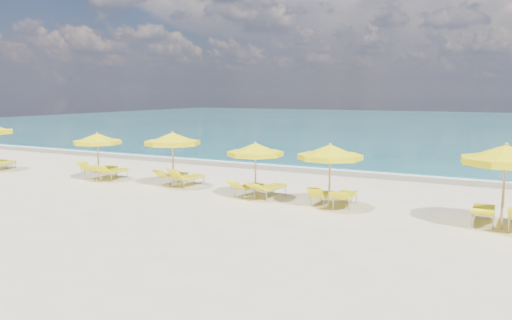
% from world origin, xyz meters
% --- Properties ---
extents(ground_plane, '(120.00, 120.00, 0.00)m').
position_xyz_m(ground_plane, '(0.00, 0.00, 0.00)').
color(ground_plane, beige).
extents(ocean, '(120.00, 80.00, 0.30)m').
position_xyz_m(ocean, '(0.00, 48.00, 0.00)').
color(ocean, '#125F66').
rests_on(ocean, ground).
extents(wet_sand_band, '(120.00, 2.60, 0.01)m').
position_xyz_m(wet_sand_band, '(0.00, 7.40, 0.00)').
color(wet_sand_band, tan).
rests_on(wet_sand_band, ground).
extents(foam_line, '(120.00, 1.20, 0.03)m').
position_xyz_m(foam_line, '(0.00, 8.20, 0.00)').
color(foam_line, white).
rests_on(foam_line, ground).
extents(whitecap_near, '(14.00, 0.36, 0.05)m').
position_xyz_m(whitecap_near, '(-6.00, 17.00, 0.00)').
color(whitecap_near, white).
rests_on(whitecap_near, ground).
extents(whitecap_far, '(18.00, 0.30, 0.05)m').
position_xyz_m(whitecap_far, '(8.00, 24.00, 0.00)').
color(whitecap_far, white).
rests_on(whitecap_far, ground).
extents(umbrella_2, '(2.56, 2.56, 2.16)m').
position_xyz_m(umbrella_2, '(-7.24, 0.18, 1.84)').
color(umbrella_2, tan).
rests_on(umbrella_2, ground).
extents(umbrella_3, '(2.43, 2.43, 2.32)m').
position_xyz_m(umbrella_3, '(-3.34, 0.45, 1.98)').
color(umbrella_3, tan).
rests_on(umbrella_3, ground).
extents(umbrella_4, '(2.60, 2.60, 2.12)m').
position_xyz_m(umbrella_4, '(0.76, -0.03, 1.81)').
color(umbrella_4, tan).
rests_on(umbrella_4, ground).
extents(umbrella_5, '(2.75, 2.75, 2.23)m').
position_xyz_m(umbrella_5, '(3.71, -0.29, 1.90)').
color(umbrella_5, tan).
rests_on(umbrella_5, ground).
extents(umbrella_6, '(3.03, 3.03, 2.51)m').
position_xyz_m(umbrella_6, '(8.99, -0.59, 2.14)').
color(umbrella_6, tan).
rests_on(umbrella_6, ground).
extents(lounger_1_right, '(0.90, 1.81, 0.81)m').
position_xyz_m(lounger_1_right, '(-13.74, 0.11, 0.22)').
color(lounger_1_right, '#A5A8AD').
rests_on(lounger_1_right, ground).
extents(lounger_2_left, '(0.71, 1.99, 0.94)m').
position_xyz_m(lounger_2_left, '(-7.61, 0.63, 0.25)').
color(lounger_2_left, '#A5A8AD').
rests_on(lounger_2_left, ground).
extents(lounger_2_right, '(0.87, 1.94, 0.83)m').
position_xyz_m(lounger_2_right, '(-6.74, 0.58, 0.23)').
color(lounger_2_right, '#A5A8AD').
rests_on(lounger_2_right, ground).
extents(lounger_3_left, '(0.67, 1.81, 0.74)m').
position_xyz_m(lounger_3_left, '(-3.78, 1.04, 0.21)').
color(lounger_3_left, '#A5A8AD').
rests_on(lounger_3_left, ground).
extents(lounger_3_right, '(0.87, 1.80, 0.86)m').
position_xyz_m(lounger_3_right, '(-2.83, 0.81, 0.22)').
color(lounger_3_right, '#A5A8AD').
rests_on(lounger_3_right, ground).
extents(lounger_4_left, '(0.87, 1.75, 0.72)m').
position_xyz_m(lounger_4_left, '(0.27, 0.31, 0.20)').
color(lounger_4_left, '#A5A8AD').
rests_on(lounger_4_left, ground).
extents(lounger_4_right, '(0.93, 1.97, 0.72)m').
position_xyz_m(lounger_4_right, '(1.16, 0.34, 0.22)').
color(lounger_4_right, '#A5A8AD').
rests_on(lounger_4_right, ground).
extents(lounger_5_left, '(0.58, 1.57, 0.76)m').
position_xyz_m(lounger_5_left, '(3.29, 0.16, 0.20)').
color(lounger_5_left, '#A5A8AD').
rests_on(lounger_5_left, ground).
extents(lounger_5_right, '(0.77, 1.94, 0.74)m').
position_xyz_m(lounger_5_right, '(4.12, 0.18, 0.23)').
color(lounger_5_right, '#A5A8AD').
rests_on(lounger_5_right, ground).
extents(lounger_6_left, '(0.69, 1.99, 0.71)m').
position_xyz_m(lounger_6_left, '(8.48, -0.08, 0.23)').
color(lounger_6_left, '#A5A8AD').
rests_on(lounger_6_left, ground).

